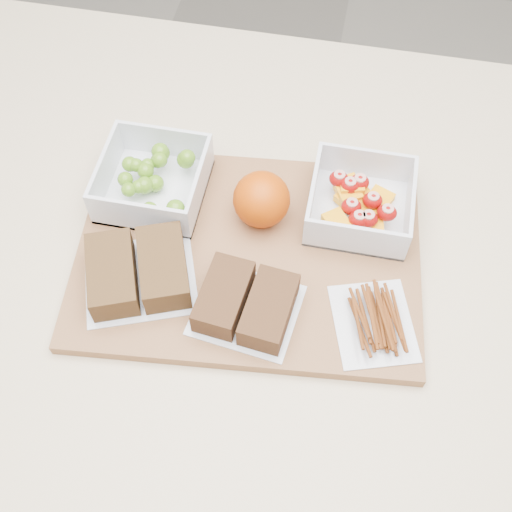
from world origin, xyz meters
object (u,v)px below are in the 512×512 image
(cutting_board, at_px, (248,255))
(sandwich_bag_left, at_px, (138,271))
(grape_container, at_px, (155,180))
(fruit_container, at_px, (359,204))
(orange, at_px, (261,199))
(sandwich_bag_center, at_px, (246,303))
(pretzel_bag, at_px, (375,319))

(cutting_board, relative_size, sandwich_bag_left, 2.60)
(grape_container, bearing_deg, cutting_board, -26.66)
(fruit_container, xyz_separation_m, sandwich_bag_left, (-0.24, -0.15, -0.00))
(grape_container, relative_size, orange, 1.82)
(sandwich_bag_left, height_order, sandwich_bag_center, sandwich_bag_left)
(fruit_container, relative_size, sandwich_bag_left, 0.78)
(fruit_container, bearing_deg, sandwich_bag_center, -124.17)
(grape_container, height_order, orange, orange)
(fruit_container, distance_m, sandwich_bag_left, 0.28)
(grape_container, bearing_deg, sandwich_bag_center, -44.90)
(fruit_container, bearing_deg, cutting_board, -146.47)
(cutting_board, height_order, sandwich_bag_center, sandwich_bag_center)
(grape_container, distance_m, orange, 0.14)
(sandwich_bag_left, height_order, pretzel_bag, sandwich_bag_left)
(fruit_container, height_order, orange, orange)
(fruit_container, relative_size, pretzel_bag, 0.97)
(orange, bearing_deg, fruit_container, 13.32)
(fruit_container, xyz_separation_m, orange, (-0.12, -0.03, 0.01))
(grape_container, bearing_deg, pretzel_bag, -24.93)
(orange, bearing_deg, sandwich_bag_left, -136.19)
(grape_container, distance_m, fruit_container, 0.26)
(cutting_board, xyz_separation_m, pretzel_bag, (0.16, -0.07, 0.02))
(grape_container, xyz_separation_m, sandwich_bag_center, (0.15, -0.15, -0.01))
(cutting_board, distance_m, fruit_container, 0.15)
(orange, height_order, sandwich_bag_left, orange)
(grape_container, xyz_separation_m, pretzel_bag, (0.29, -0.14, -0.01))
(orange, distance_m, pretzel_bag, 0.20)
(orange, distance_m, sandwich_bag_center, 0.14)
(orange, relative_size, sandwich_bag_center, 0.55)
(sandwich_bag_center, bearing_deg, sandwich_bag_left, 173.01)
(sandwich_bag_left, xyz_separation_m, sandwich_bag_center, (0.13, -0.02, -0.00))
(fruit_container, distance_m, pretzel_bag, 0.16)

